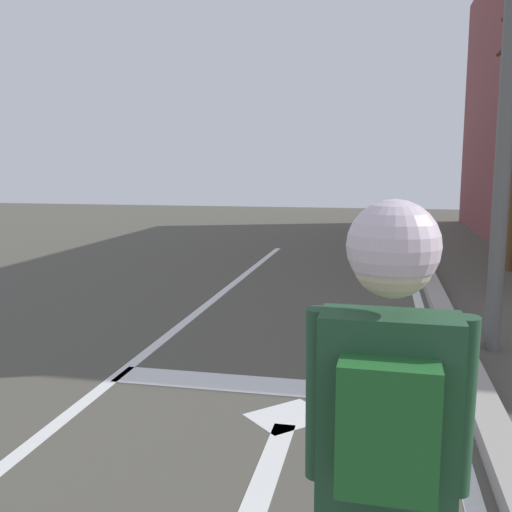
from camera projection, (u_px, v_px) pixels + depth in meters
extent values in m
cube|color=silver|center=(29.00, 446.00, 4.00)|extent=(0.12, 20.00, 0.01)
cube|color=silver|center=(471.00, 494.00, 3.41)|extent=(0.12, 20.00, 0.01)
cube|color=silver|center=(282.00, 386.00, 5.08)|extent=(3.03, 0.40, 0.01)
cube|color=silver|center=(267.00, 472.00, 3.66)|extent=(0.16, 1.40, 0.01)
cube|color=silver|center=(288.00, 416.00, 4.48)|extent=(0.71, 0.71, 0.01)
cube|color=#234A2F|center=(387.00, 414.00, 1.66)|extent=(0.39, 0.19, 0.58)
cylinder|color=#234A2F|center=(317.00, 395.00, 1.73)|extent=(0.07, 0.10, 0.53)
cylinder|color=#234A2F|center=(462.00, 407.00, 1.64)|extent=(0.07, 0.10, 0.53)
sphere|color=beige|center=(393.00, 257.00, 1.59)|extent=(0.23, 0.23, 0.23)
sphere|color=silver|center=(394.00, 246.00, 1.59)|extent=(0.26, 0.26, 0.26)
cube|color=#1F5F27|center=(387.00, 428.00, 1.52)|extent=(0.26, 0.15, 0.36)
cylinder|color=#5E5D59|center=(507.00, 106.00, 5.75)|extent=(0.16, 0.16, 4.98)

